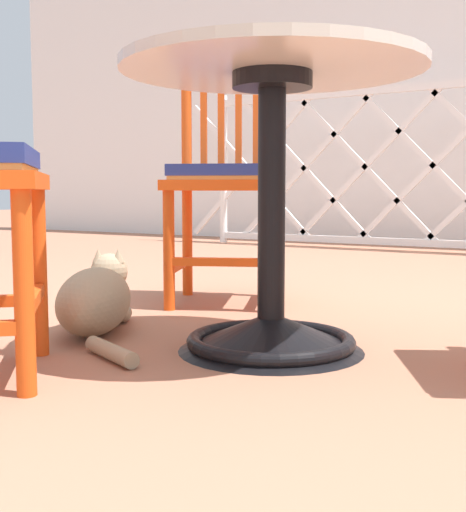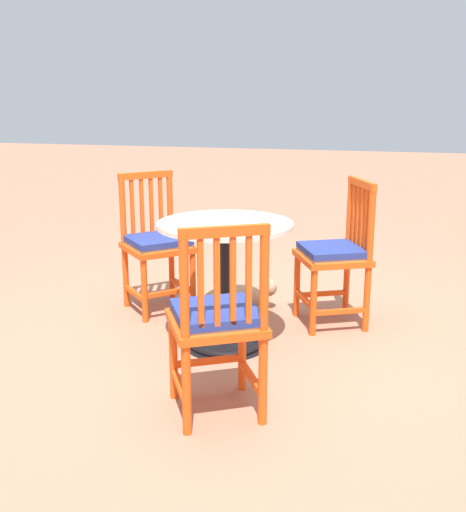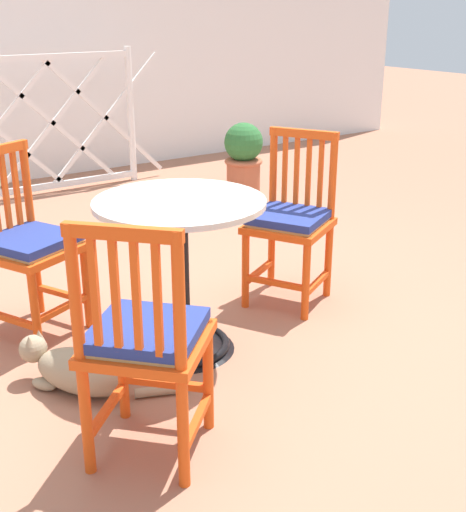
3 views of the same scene
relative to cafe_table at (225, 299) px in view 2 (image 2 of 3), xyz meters
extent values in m
plane|color=#A36B51|center=(0.09, 0.07, -0.28)|extent=(24.00, 24.00, 0.00)
cone|color=black|center=(0.00, 0.00, -0.23)|extent=(0.48, 0.48, 0.10)
torus|color=black|center=(0.00, 0.00, -0.26)|extent=(0.44, 0.44, 0.04)
cylinder|color=black|center=(0.00, 0.00, 0.09)|extent=(0.07, 0.07, 0.66)
cylinder|color=black|center=(0.00, 0.00, 0.40)|extent=(0.20, 0.20, 0.04)
cylinder|color=beige|center=(0.00, 0.00, 0.43)|extent=(0.76, 0.76, 0.02)
cylinder|color=#E04C14|center=(-0.27, 0.47, -0.06)|extent=(0.04, 0.04, 0.45)
cylinder|color=#E04C14|center=(-0.58, 0.33, -0.06)|extent=(0.04, 0.04, 0.45)
cylinder|color=#E04C14|center=(-0.41, 0.78, 0.17)|extent=(0.04, 0.04, 0.91)
cylinder|color=#E04C14|center=(-0.72, 0.64, 0.17)|extent=(0.04, 0.04, 0.91)
cube|color=#E04C14|center=(-0.34, 0.63, -0.14)|extent=(0.17, 0.32, 0.03)
cube|color=#E04C14|center=(-0.65, 0.49, -0.14)|extent=(0.17, 0.32, 0.03)
cube|color=#E04C14|center=(-0.42, 0.40, -0.11)|extent=(0.32, 0.17, 0.03)
cube|color=#E04C14|center=(-0.49, 0.56, 0.15)|extent=(0.53, 0.53, 0.04)
cube|color=tan|center=(-0.49, 0.56, 0.17)|extent=(0.46, 0.46, 0.02)
cube|color=#E04C14|center=(-0.47, 0.75, 0.40)|extent=(0.03, 0.03, 0.39)
cube|color=#E04C14|center=(-0.54, 0.73, 0.40)|extent=(0.03, 0.03, 0.39)
cube|color=#E04C14|center=(-0.60, 0.70, 0.40)|extent=(0.03, 0.03, 0.39)
cube|color=#E04C14|center=(-0.66, 0.67, 0.40)|extent=(0.03, 0.03, 0.39)
cube|color=#E04C14|center=(-0.57, 0.71, 0.61)|extent=(0.36, 0.19, 0.04)
cube|color=navy|center=(-0.49, 0.56, 0.20)|extent=(0.48, 0.48, 0.04)
cylinder|color=#E04C14|center=(-0.47, -0.34, -0.06)|extent=(0.04, 0.04, 0.45)
cylinder|color=#E04C14|center=(-0.24, -0.59, -0.06)|extent=(0.04, 0.04, 0.45)
cylinder|color=#E04C14|center=(-0.72, -0.58, 0.17)|extent=(0.04, 0.04, 0.91)
cylinder|color=#E04C14|center=(-0.49, -0.82, 0.17)|extent=(0.04, 0.04, 0.91)
cube|color=#E04C14|center=(-0.60, -0.46, -0.14)|extent=(0.27, 0.25, 0.03)
cube|color=#E04C14|center=(-0.36, -0.71, -0.14)|extent=(0.27, 0.25, 0.03)
cube|color=#E04C14|center=(-0.36, -0.47, -0.11)|extent=(0.25, 0.27, 0.03)
cube|color=#E04C14|center=(-0.48, -0.58, 0.15)|extent=(0.57, 0.57, 0.04)
cube|color=tan|center=(-0.48, -0.58, 0.17)|extent=(0.49, 0.49, 0.02)
cube|color=#E04C14|center=(-0.67, -0.62, 0.40)|extent=(0.03, 0.03, 0.39)
cube|color=#E04C14|center=(-0.63, -0.67, 0.40)|extent=(0.03, 0.03, 0.39)
cube|color=#E04C14|center=(-0.58, -0.72, 0.40)|extent=(0.03, 0.03, 0.39)
cube|color=#E04C14|center=(-0.53, -0.77, 0.40)|extent=(0.03, 0.03, 0.39)
cube|color=#E04C14|center=(-0.60, -0.70, 0.61)|extent=(0.28, 0.30, 0.04)
cube|color=navy|center=(-0.48, -0.58, 0.20)|extent=(0.51, 0.51, 0.04)
cylinder|color=#E04C14|center=(0.68, -0.08, -0.06)|extent=(0.04, 0.04, 0.45)
cylinder|color=#E04C14|center=(0.51, 0.22, -0.06)|extent=(0.04, 0.04, 0.45)
cylinder|color=#E04C14|center=(0.97, 0.08, 0.17)|extent=(0.04, 0.04, 0.91)
cylinder|color=#E04C14|center=(0.81, 0.38, 0.17)|extent=(0.04, 0.04, 0.91)
cube|color=#E04C14|center=(0.83, 0.00, -0.14)|extent=(0.31, 0.19, 0.03)
cube|color=#E04C14|center=(0.66, 0.30, -0.14)|extent=(0.31, 0.19, 0.03)
cube|color=#E04C14|center=(0.59, 0.07, -0.11)|extent=(0.19, 0.31, 0.03)
cube|color=#E04C14|center=(0.74, 0.15, 0.15)|extent=(0.54, 0.54, 0.04)
cube|color=tan|center=(0.74, 0.15, 0.17)|extent=(0.47, 0.47, 0.02)
cube|color=#E04C14|center=(0.94, 0.14, 0.40)|extent=(0.03, 0.03, 0.39)
cube|color=#E04C14|center=(0.91, 0.20, 0.40)|extent=(0.03, 0.03, 0.39)
cube|color=#E04C14|center=(0.88, 0.26, 0.40)|extent=(0.03, 0.03, 0.39)
cube|color=#E04C14|center=(0.85, 0.32, 0.40)|extent=(0.03, 0.03, 0.39)
cube|color=#E04C14|center=(0.89, 0.23, 0.61)|extent=(0.21, 0.35, 0.04)
cube|color=navy|center=(0.74, 0.15, 0.20)|extent=(0.49, 0.49, 0.04)
ellipsoid|color=#9E896B|center=(-0.53, -0.08, -0.19)|extent=(0.40, 0.48, 0.19)
ellipsoid|color=silver|center=(-0.59, 0.00, -0.20)|extent=(0.22, 0.23, 0.14)
sphere|color=#9E896B|center=(-0.67, 0.13, -0.13)|extent=(0.12, 0.12, 0.12)
ellipsoid|color=silver|center=(-0.69, 0.16, -0.15)|extent=(0.07, 0.07, 0.04)
cone|color=#9E896B|center=(-0.69, 0.10, -0.08)|extent=(0.04, 0.04, 0.04)
cone|color=#9E896B|center=(-0.63, 0.13, -0.08)|extent=(0.04, 0.04, 0.04)
ellipsoid|color=#9E896B|center=(-0.67, 0.02, -0.26)|extent=(0.11, 0.13, 0.05)
ellipsoid|color=#9E896B|center=(-0.57, 0.08, -0.26)|extent=(0.11, 0.13, 0.05)
cylinder|color=#9E896B|center=(-0.28, -0.29, -0.26)|extent=(0.22, 0.12, 0.04)
camera|label=1|loc=(0.79, -1.47, 0.12)|focal=45.92mm
camera|label=2|loc=(3.26, 0.84, 1.16)|focal=43.70mm
camera|label=3|loc=(-1.40, -2.43, 1.24)|focal=46.95mm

